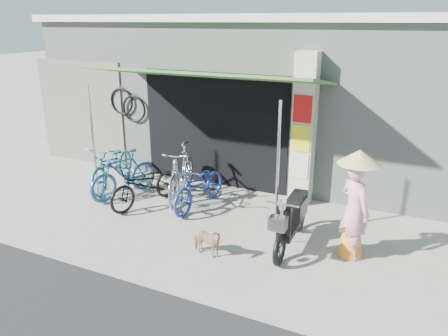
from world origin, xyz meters
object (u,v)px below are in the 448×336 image
at_px(moped, 292,220).
at_px(bike_teal, 113,165).
at_px(street_dog, 206,242).
at_px(bike_navy, 200,186).
at_px(bike_silver, 181,173).
at_px(bike_black, 146,184).
at_px(bike_blue, 123,174).
at_px(nun, 355,205).

bearing_deg(moped, bike_teal, 166.52).
bearing_deg(moped, street_dog, -142.13).
height_order(bike_teal, moped, same).
height_order(bike_teal, bike_navy, bike_teal).
distance_m(bike_silver, bike_navy, 0.60).
xyz_separation_m(bike_black, street_dog, (2.03, -1.25, -0.20)).
height_order(bike_blue, bike_navy, bike_blue).
relative_size(bike_silver, moped, 1.07).
distance_m(bike_blue, moped, 3.86).
distance_m(street_dog, moped, 1.44).
bearing_deg(bike_teal, moped, -24.24).
bearing_deg(bike_blue, bike_silver, 35.66).
bearing_deg(bike_teal, bike_black, -36.41).
bearing_deg(street_dog, bike_navy, 37.89).
xyz_separation_m(bike_black, nun, (4.07, -0.27, 0.42)).
distance_m(bike_navy, moped, 2.22).
distance_m(bike_blue, bike_navy, 1.73).
distance_m(bike_black, bike_navy, 1.09).
bearing_deg(bike_silver, bike_black, -143.67).
distance_m(street_dog, nun, 2.35).
height_order(bike_blue, nun, nun).
bearing_deg(bike_navy, bike_blue, -169.57).
bearing_deg(bike_navy, bike_teal, -179.95).
xyz_separation_m(bike_blue, bike_black, (0.70, -0.20, -0.04)).
bearing_deg(street_dog, bike_teal, 67.61).
bearing_deg(nun, moped, 44.73).
bearing_deg(street_dog, bike_blue, 68.28).
xyz_separation_m(bike_blue, nun, (4.77, -0.47, 0.38)).
height_order(bike_navy, moped, moped).
bearing_deg(bike_silver, moped, -35.51).
bearing_deg(bike_black, bike_blue, 179.48).
distance_m(bike_teal, bike_black, 1.39).
xyz_separation_m(moped, nun, (0.95, 0.07, 0.41)).
bearing_deg(bike_navy, street_dog, -54.30).
xyz_separation_m(bike_teal, bike_navy, (2.29, -0.16, -0.05)).
bearing_deg(bike_black, street_dog, -16.05).
bearing_deg(bike_teal, bike_blue, -44.56).
distance_m(bike_teal, bike_blue, 0.67).
distance_m(bike_blue, street_dog, 3.10).
bearing_deg(bike_teal, nun, -21.55).
distance_m(bike_teal, street_dog, 3.76).
distance_m(moped, nun, 1.03).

